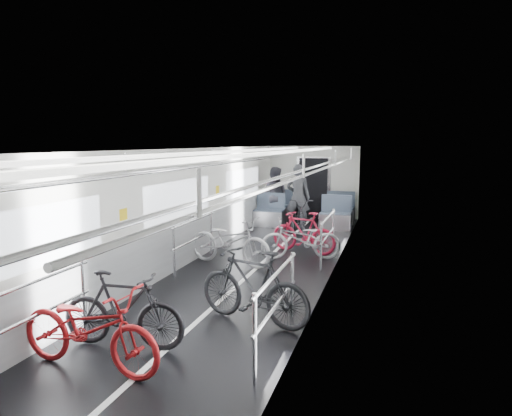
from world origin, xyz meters
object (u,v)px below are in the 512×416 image
(bike_right_near, at_px, (253,286))
(person_seated, at_px, (274,195))
(bike_left_near, at_px, (89,328))
(bike_left_far, at_px, (230,241))
(bike_right_mid, at_px, (301,239))
(bike_left_mid, at_px, (123,310))
(bike_aisle, at_px, (301,214))
(bike_right_far, at_px, (303,232))
(person_standing, at_px, (298,197))

(bike_right_near, height_order, person_seated, person_seated)
(bike_left_near, xyz_separation_m, bike_right_near, (1.34, 1.81, 0.05))
(bike_left_far, distance_m, bike_right_mid, 1.57)
(bike_left_mid, height_order, bike_aisle, bike_left_mid)
(bike_right_mid, relative_size, bike_aisle, 0.94)
(bike_left_near, relative_size, person_seated, 1.04)
(bike_right_mid, xyz_separation_m, bike_aisle, (-0.65, 3.20, 0.03))
(bike_left_near, distance_m, bike_right_far, 6.19)
(bike_left_far, xyz_separation_m, bike_aisle, (0.67, 4.04, -0.02))
(bike_right_mid, xyz_separation_m, bike_right_far, (-0.06, 0.60, 0.03))
(bike_left_mid, height_order, bike_right_near, bike_right_near)
(bike_aisle, bearing_deg, person_seated, 124.10)
(bike_left_far, height_order, person_seated, person_seated)
(bike_aisle, relative_size, person_seated, 1.03)
(bike_left_near, bearing_deg, bike_right_far, -6.56)
(bike_left_mid, bearing_deg, bike_left_far, -3.68)
(bike_left_near, height_order, bike_left_far, bike_left_far)
(bike_left_mid, bearing_deg, person_seated, -2.02)
(bike_left_near, xyz_separation_m, bike_left_far, (-0.04, 4.62, 0.02))
(bike_right_far, bearing_deg, bike_left_far, -24.81)
(bike_left_near, bearing_deg, bike_right_near, -31.77)
(bike_left_mid, xyz_separation_m, person_seated, (-0.43, 8.98, 0.40))
(person_standing, height_order, person_seated, person_standing)
(bike_right_near, distance_m, bike_aisle, 6.89)
(bike_left_far, distance_m, person_standing, 4.20)
(bike_right_mid, bearing_deg, bike_left_far, -73.82)
(bike_right_mid, xyz_separation_m, person_seated, (-1.67, 4.12, 0.43))
(bike_left_near, height_order, bike_right_mid, bike_left_near)
(bike_left_mid, bearing_deg, bike_right_far, -17.00)
(bike_right_far, relative_size, person_standing, 0.84)
(bike_right_mid, relative_size, bike_right_far, 1.07)
(bike_left_far, relative_size, bike_right_mid, 1.11)
(bike_aisle, bearing_deg, bike_left_near, -108.06)
(bike_right_far, bearing_deg, bike_aisle, -150.82)
(bike_left_far, xyz_separation_m, bike_right_mid, (1.32, 0.84, -0.05))
(person_seated, bearing_deg, person_standing, 139.88)
(bike_right_mid, bearing_deg, bike_left_near, -29.63)
(bike_aisle, distance_m, person_standing, 0.49)
(bike_left_mid, distance_m, bike_right_near, 1.78)
(person_seated, bearing_deg, bike_right_mid, 113.56)
(bike_aisle, relative_size, person_standing, 0.96)
(bike_right_near, height_order, bike_aisle, bike_right_near)
(bike_left_mid, height_order, person_seated, person_seated)
(bike_right_far, bearing_deg, bike_left_mid, 4.08)
(bike_left_far, xyz_separation_m, person_seated, (-0.35, 4.96, 0.38))
(bike_left_far, height_order, bike_right_far, bike_left_far)
(bike_left_near, bearing_deg, person_standing, 1.35)
(bike_right_near, bearing_deg, bike_left_far, -138.50)
(person_seated, bearing_deg, bike_right_far, 116.12)
(bike_left_mid, distance_m, bike_right_far, 5.59)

